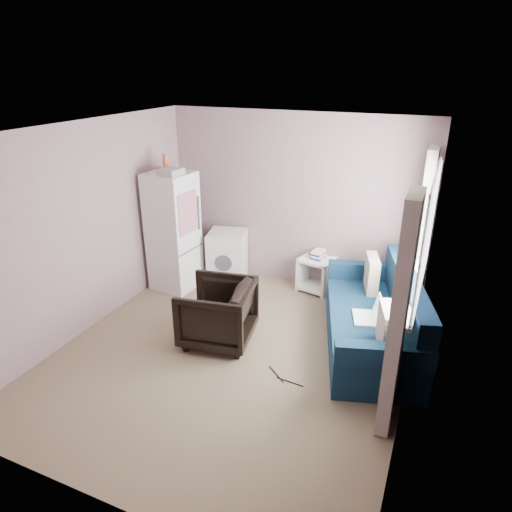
{
  "coord_description": "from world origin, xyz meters",
  "views": [
    {
      "loc": [
        1.99,
        -3.9,
        3.09
      ],
      "look_at": [
        0.05,
        0.6,
        1.0
      ],
      "focal_mm": 32.0,
      "sensor_mm": 36.0,
      "label": 1
    }
  ],
  "objects_px": {
    "side_table": "(317,271)",
    "sofa": "(376,322)",
    "armchair": "(217,310)",
    "washing_machine": "(228,255)",
    "fridge": "(173,231)"
  },
  "relations": [
    {
      "from": "side_table",
      "to": "fridge",
      "type": "bearing_deg",
      "value": -160.25
    },
    {
      "from": "sofa",
      "to": "side_table",
      "type": "bearing_deg",
      "value": 115.1
    },
    {
      "from": "armchair",
      "to": "fridge",
      "type": "xyz_separation_m",
      "value": [
        -1.24,
        1.05,
        0.46
      ]
    },
    {
      "from": "armchair",
      "to": "washing_machine",
      "type": "distance_m",
      "value": 1.67
    },
    {
      "from": "side_table",
      "to": "sofa",
      "type": "relative_size",
      "value": 0.28
    },
    {
      "from": "fridge",
      "to": "washing_machine",
      "type": "relative_size",
      "value": 2.54
    },
    {
      "from": "washing_machine",
      "to": "side_table",
      "type": "height_order",
      "value": "washing_machine"
    },
    {
      "from": "armchair",
      "to": "sofa",
      "type": "bearing_deg",
      "value": 98.65
    },
    {
      "from": "armchair",
      "to": "side_table",
      "type": "distance_m",
      "value": 1.89
    },
    {
      "from": "washing_machine",
      "to": "side_table",
      "type": "relative_size",
      "value": 1.23
    },
    {
      "from": "armchair",
      "to": "sofa",
      "type": "distance_m",
      "value": 1.85
    },
    {
      "from": "washing_machine",
      "to": "sofa",
      "type": "distance_m",
      "value": 2.58
    },
    {
      "from": "armchair",
      "to": "washing_machine",
      "type": "xyz_separation_m",
      "value": [
        -0.64,
        1.55,
        -0.01
      ]
    },
    {
      "from": "fridge",
      "to": "sofa",
      "type": "xyz_separation_m",
      "value": [
        2.99,
        -0.46,
        -0.53
      ]
    },
    {
      "from": "side_table",
      "to": "sofa",
      "type": "bearing_deg",
      "value": -48.24
    }
  ]
}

